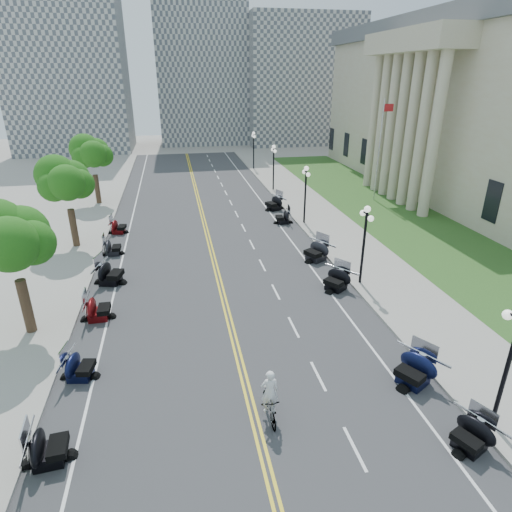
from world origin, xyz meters
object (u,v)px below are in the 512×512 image
civic_building (511,109)px  bicycle (269,406)px  motorcycle_n_3 (472,434)px  flagpole (379,152)px  cyclist_rider (270,374)px

civic_building → bicycle: size_ratio=26.65×
civic_building → motorcycle_n_3: bearing=-129.0°
flagpole → bicycle: 33.29m
flagpole → cyclist_rider: bearing=-121.9°
flagpole → cyclist_rider: 33.12m
civic_building → flagpole: bearing=180.0°
civic_building → flagpole: civic_building is taller
bicycle → cyclist_rider: cyclist_rider is taller
motorcycle_n_3 → civic_building: bearing=116.8°
motorcycle_n_3 → cyclist_rider: bearing=-136.6°
motorcycle_n_3 → cyclist_rider: (-6.59, 2.71, 1.45)m
civic_building → flagpole: size_ratio=5.10×
flagpole → bicycle: flagpole is taller
flagpole → cyclist_rider: flagpole is taller
bicycle → civic_building: bearing=40.0°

